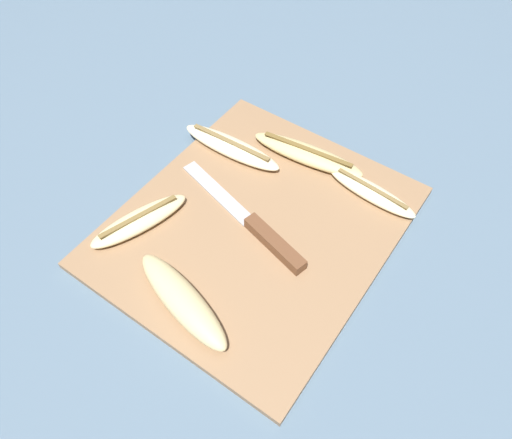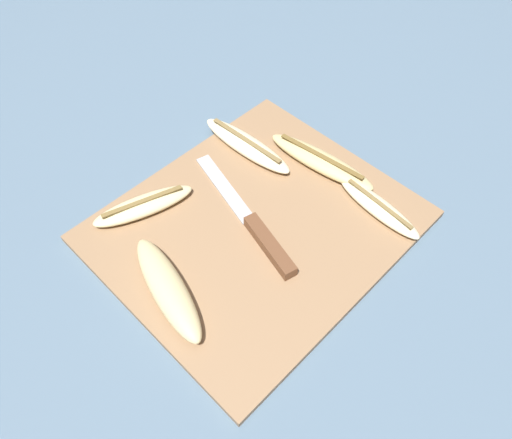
{
  "view_description": "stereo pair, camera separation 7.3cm",
  "coord_description": "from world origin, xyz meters",
  "views": [
    {
      "loc": [
        -0.36,
        -0.26,
        0.61
      ],
      "look_at": [
        0.0,
        0.0,
        0.02
      ],
      "focal_mm": 35.0,
      "sensor_mm": 36.0,
      "label": 1
    },
    {
      "loc": [
        -0.32,
        -0.31,
        0.61
      ],
      "look_at": [
        0.0,
        0.0,
        0.02
      ],
      "focal_mm": 35.0,
      "sensor_mm": 36.0,
      "label": 2
    }
  ],
  "objects": [
    {
      "name": "knife",
      "position": [
        -0.01,
        -0.02,
        0.02
      ],
      "size": [
        0.09,
        0.26,
        0.02
      ],
      "rotation": [
        0.0,
        0.0,
        -0.25
      ],
      "color": "brown",
      "rests_on": "cutting_board"
    },
    {
      "name": "banana_spotted_left",
      "position": [
        0.16,
        0.01,
        0.02
      ],
      "size": [
        0.06,
        0.2,
        0.02
      ],
      "rotation": [
        0.0,
        0.0,
        3.25
      ],
      "color": "#DBC684",
      "rests_on": "cutting_board"
    },
    {
      "name": "banana_bright_far",
      "position": [
        0.1,
        0.12,
        0.02
      ],
      "size": [
        0.05,
        0.19,
        0.02
      ],
      "rotation": [
        0.0,
        0.0,
        3.18
      ],
      "color": "beige",
      "rests_on": "cutting_board"
    },
    {
      "name": "ground_plane",
      "position": [
        0.0,
        0.0,
        0.0
      ],
      "size": [
        4.0,
        4.0,
        0.0
      ],
      "primitive_type": "plane",
      "color": "slate"
    },
    {
      "name": "banana_mellow_near",
      "position": [
        -0.17,
        0.0,
        0.03
      ],
      "size": [
        0.09,
        0.19,
        0.03
      ],
      "rotation": [
        0.0,
        0.0,
        6.03
      ],
      "color": "beige",
      "rests_on": "cutting_board"
    },
    {
      "name": "banana_soft_right",
      "position": [
        -0.1,
        0.14,
        0.02
      ],
      "size": [
        0.16,
        0.09,
        0.02
      ],
      "rotation": [
        0.0,
        0.0,
        4.4
      ],
      "color": "beige",
      "rests_on": "cutting_board"
    },
    {
      "name": "banana_pale_long",
      "position": [
        0.15,
        -0.11,
        0.02
      ],
      "size": [
        0.05,
        0.15,
        0.02
      ],
      "rotation": [
        0.0,
        0.0,
        3.06
      ],
      "color": "beige",
      "rests_on": "cutting_board"
    },
    {
      "name": "cutting_board",
      "position": [
        0.0,
        0.0,
        0.01
      ],
      "size": [
        0.43,
        0.37,
        0.01
      ],
      "color": "#997551",
      "rests_on": "ground_plane"
    }
  ]
}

